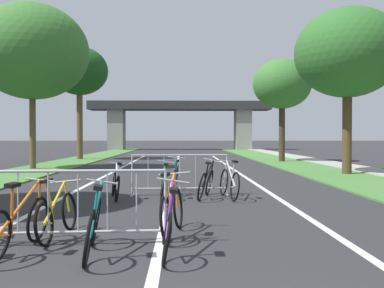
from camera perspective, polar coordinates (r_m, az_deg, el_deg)
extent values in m
cube|color=#477A38|center=(25.62, -15.93, -2.34)|extent=(2.74, 56.76, 0.05)
cube|color=#477A38|center=(25.47, 12.03, -2.34)|extent=(2.74, 56.76, 0.05)
cube|color=#9E9B93|center=(26.06, 16.71, -2.26)|extent=(1.63, 56.76, 0.08)
cube|color=silver|center=(18.01, -2.27, -3.78)|extent=(0.14, 32.84, 0.01)
cube|color=silver|center=(18.16, 6.10, -3.74)|extent=(0.14, 32.84, 0.01)
cube|color=silver|center=(18.25, -10.60, -3.73)|extent=(0.14, 32.84, 0.01)
cube|color=#2D2D30|center=(48.56, -1.64, 5.10)|extent=(20.36, 3.28, 0.94)
cube|color=gray|center=(49.02, -10.05, 1.87)|extent=(1.74, 2.40, 4.50)
cube|color=gray|center=(48.92, 6.79, 1.88)|extent=(1.74, 2.40, 4.50)
cylinder|color=brown|center=(20.65, -20.50, 1.54)|extent=(0.28, 0.28, 3.44)
ellipsoid|color=#38702D|center=(21.01, -20.57, 11.47)|extent=(5.06, 5.06, 4.30)
cylinder|color=brown|center=(28.66, -14.77, 2.35)|extent=(0.38, 0.38, 4.38)
ellipsoid|color=#194719|center=(28.96, -14.80, 9.43)|extent=(3.67, 3.67, 3.12)
cylinder|color=#4C3823|center=(17.77, 19.99, 1.31)|extent=(0.36, 0.36, 3.24)
ellipsoid|color=#2D6628|center=(18.06, 20.05, 11.37)|extent=(4.10, 4.10, 3.48)
cylinder|color=#3D2D1E|center=(25.69, 11.91, 1.33)|extent=(0.36, 0.36, 3.31)
ellipsoid|color=#38702D|center=(25.87, 11.94, 7.86)|extent=(3.43, 3.43, 2.92)
cylinder|color=#ADADB2|center=(6.09, -3.57, -8.27)|extent=(0.04, 0.04, 1.05)
cube|color=#ADADB2|center=(6.19, -3.56, -12.94)|extent=(0.09, 0.44, 0.03)
cylinder|color=#ADADB2|center=(6.13, -15.00, -3.49)|extent=(2.42, 0.18, 0.04)
cylinder|color=#ADADB2|center=(6.25, -14.97, -11.28)|extent=(2.42, 0.18, 0.04)
cylinder|color=#ADADB2|center=(6.37, -22.22, -7.12)|extent=(0.02, 0.02, 0.87)
cylinder|color=#ADADB2|center=(6.26, -18.66, -7.24)|extent=(0.02, 0.02, 0.87)
cylinder|color=#ADADB2|center=(6.17, -14.99, -7.34)|extent=(0.02, 0.02, 0.87)
cylinder|color=#ADADB2|center=(6.11, -11.23, -7.40)|extent=(0.02, 0.02, 0.87)
cylinder|color=#ADADB2|center=(6.08, -7.41, -7.44)|extent=(0.02, 0.02, 0.87)
cylinder|color=#ADADB2|center=(10.95, -8.00, -4.14)|extent=(0.04, 0.04, 1.05)
cube|color=#ADADB2|center=(11.01, -7.99, -6.79)|extent=(0.08, 0.44, 0.03)
cylinder|color=#ADADB2|center=(11.04, 4.68, -4.09)|extent=(0.04, 0.04, 1.05)
cube|color=#ADADB2|center=(11.10, 4.68, -6.72)|extent=(0.08, 0.44, 0.03)
cylinder|color=#ADADB2|center=(10.90, -1.63, -1.50)|extent=(2.42, 0.15, 0.04)
cylinder|color=#ADADB2|center=(10.97, -1.63, -5.94)|extent=(2.42, 0.15, 0.04)
cylinder|color=#ADADB2|center=(10.92, -5.88, -3.68)|extent=(0.02, 0.02, 0.87)
cylinder|color=#ADADB2|center=(10.91, -3.75, -3.68)|extent=(0.02, 0.02, 0.87)
cylinder|color=#ADADB2|center=(10.92, -1.63, -3.67)|extent=(0.02, 0.02, 0.87)
cylinder|color=#ADADB2|center=(10.95, 0.49, -3.66)|extent=(0.02, 0.02, 0.87)
cylinder|color=#ADADB2|center=(10.98, 2.60, -3.65)|extent=(0.02, 0.02, 0.87)
torus|color=black|center=(12.06, -2.13, -4.59)|extent=(0.14, 0.66, 0.66)
torus|color=black|center=(11.00, -2.47, -5.13)|extent=(0.14, 0.66, 0.66)
cylinder|color=#197A7F|center=(11.53, -2.12, -3.27)|extent=(0.06, 1.04, 0.67)
cylinder|color=#197A7F|center=(11.74, -2.11, -3.61)|extent=(0.11, 0.12, 0.57)
cylinder|color=#197A7F|center=(11.89, -2.19, -4.79)|extent=(0.05, 0.35, 0.08)
cylinder|color=#197A7F|center=(11.00, -2.29, -3.48)|extent=(0.11, 0.09, 0.64)
cube|color=black|center=(11.75, -1.95, -2.24)|extent=(0.12, 0.24, 0.06)
cylinder|color=#99999E|center=(11.00, -2.11, -1.82)|extent=(0.43, 0.05, 0.07)
torus|color=black|center=(6.15, -3.50, -9.94)|extent=(0.21, 0.68, 0.68)
torus|color=black|center=(7.09, -1.89, -8.48)|extent=(0.21, 0.68, 0.68)
cylinder|color=orange|center=(6.56, -2.91, -6.76)|extent=(0.14, 0.94, 0.60)
cylinder|color=orange|center=(6.38, -3.22, -7.01)|extent=(0.12, 0.11, 0.66)
cylinder|color=orange|center=(6.31, -3.19, -9.91)|extent=(0.08, 0.31, 0.08)
cylinder|color=orange|center=(7.03, -2.14, -6.24)|extent=(0.10, 0.09, 0.57)
cube|color=black|center=(6.32, -3.56, -4.08)|extent=(0.14, 0.25, 0.06)
cylinder|color=#99999E|center=(6.98, -2.38, -3.96)|extent=(0.52, 0.11, 0.08)
torus|color=black|center=(9.96, -3.90, -5.73)|extent=(0.18, 0.68, 0.68)
torus|color=black|center=(10.95, -3.92, -5.12)|extent=(0.18, 0.68, 0.68)
cylinder|color=#1E7238|center=(10.41, -3.69, -3.98)|extent=(0.07, 0.97, 0.56)
cylinder|color=#1E7238|center=(10.22, -3.72, -4.28)|extent=(0.14, 0.12, 0.56)
cylinder|color=#1E7238|center=(10.12, -3.93, -5.77)|extent=(0.05, 0.33, 0.08)
cylinder|color=#1E7238|center=(10.90, -3.71, -3.75)|extent=(0.12, 0.09, 0.53)
cube|color=black|center=(10.16, -3.48, -2.74)|extent=(0.12, 0.25, 0.06)
cylinder|color=#99999E|center=(10.86, -3.50, -2.38)|extent=(0.42, 0.05, 0.09)
torus|color=black|center=(9.98, 1.31, -5.73)|extent=(0.33, 0.69, 0.67)
torus|color=black|center=(10.96, 2.33, -5.13)|extent=(0.33, 0.69, 0.67)
cylinder|color=black|center=(10.41, 2.13, -3.91)|extent=(0.38, 0.93, 0.59)
cylinder|color=black|center=(10.22, 1.90, -4.18)|extent=(0.15, 0.15, 0.60)
cylinder|color=black|center=(10.14, 1.46, -5.76)|extent=(0.09, 0.32, 0.08)
cylinder|color=black|center=(10.90, 2.61, -3.69)|extent=(0.14, 0.12, 0.56)
cube|color=black|center=(10.16, 2.21, -2.54)|extent=(0.16, 0.26, 0.07)
cylinder|color=#99999E|center=(10.84, 2.89, -2.24)|extent=(0.49, 0.15, 0.13)
torus|color=black|center=(5.08, -3.39, -12.57)|extent=(0.16, 0.63, 0.63)
torus|color=black|center=(6.08, -3.42, -10.30)|extent=(0.16, 0.63, 0.63)
cylinder|color=#662884|center=(5.50, -2.94, -8.45)|extent=(0.09, 1.00, 0.61)
cylinder|color=#662884|center=(5.32, -2.99, -9.28)|extent=(0.14, 0.12, 0.59)
cylinder|color=#662884|center=(5.25, -3.44, -12.39)|extent=(0.05, 0.33, 0.07)
cylinder|color=#662884|center=(6.01, -2.99, -7.64)|extent=(0.13, 0.09, 0.58)
cube|color=black|center=(5.24, -2.50, -6.23)|extent=(0.12, 0.24, 0.06)
cylinder|color=#99999E|center=(5.95, -2.56, -4.93)|extent=(0.46, 0.05, 0.10)
torus|color=black|center=(9.96, 5.76, -5.69)|extent=(0.22, 0.70, 0.69)
torus|color=black|center=(10.98, 4.28, -5.07)|extent=(0.22, 0.70, 0.69)
cylinder|color=#B7B7BC|center=(10.43, 5.19, -3.92)|extent=(0.13, 1.02, 0.57)
cylinder|color=#B7B7BC|center=(10.23, 5.48, -4.06)|extent=(0.13, 0.11, 0.63)
cylinder|color=#B7B7BC|center=(10.13, 5.48, -5.73)|extent=(0.08, 0.34, 0.08)
cylinder|color=#B7B7BC|center=(10.93, 4.48, -3.68)|extent=(0.11, 0.08, 0.54)
cube|color=black|center=(10.18, 5.74, -2.34)|extent=(0.14, 0.25, 0.06)
cylinder|color=#99999E|center=(10.90, 4.68, -2.29)|extent=(0.44, 0.09, 0.08)
torus|color=black|center=(6.26, -19.15, -10.12)|extent=(0.16, 0.62, 0.61)
torus|color=black|center=(7.20, -16.09, -8.64)|extent=(0.16, 0.62, 0.61)
cylinder|color=gold|center=(6.67, -17.81, -7.31)|extent=(0.05, 0.99, 0.52)
cylinder|color=gold|center=(6.49, -18.43, -7.37)|extent=(0.12, 0.12, 0.62)
cylinder|color=gold|center=(6.41, -18.57, -10.06)|extent=(0.06, 0.33, 0.07)
cylinder|color=gold|center=(7.15, -16.36, -6.75)|extent=(0.10, 0.09, 0.49)
cube|color=black|center=(6.43, -18.85, -4.70)|extent=(0.12, 0.25, 0.06)
cylinder|color=#99999E|center=(7.10, -16.65, -4.83)|extent=(0.52, 0.06, 0.08)
torus|color=black|center=(10.02, -9.95, -5.89)|extent=(0.26, 0.62, 0.61)
torus|color=black|center=(11.02, -10.36, -5.26)|extent=(0.26, 0.62, 0.61)
cylinder|color=silver|center=(10.47, -9.98, -4.15)|extent=(0.20, 0.98, 0.56)
cylinder|color=silver|center=(10.28, -9.90, -4.26)|extent=(0.14, 0.10, 0.61)
cylinder|color=silver|center=(10.18, -10.04, -5.91)|extent=(0.11, 0.32, 0.07)
cylinder|color=silver|center=(10.97, -10.18, -3.91)|extent=(0.12, 0.08, 0.53)
cube|color=black|center=(10.22, -9.68, -2.58)|extent=(0.16, 0.26, 0.06)
cylinder|color=#99999E|center=(10.93, -10.01, -2.55)|extent=(0.42, 0.12, 0.08)
torus|color=black|center=(5.14, -13.60, -12.16)|extent=(0.23, 0.69, 0.68)
torus|color=black|center=(6.09, -12.72, -10.07)|extent=(0.23, 0.69, 0.68)
cylinder|color=#197A7F|center=(5.54, -12.69, -8.28)|extent=(0.06, 0.95, 0.59)
cylinder|color=#197A7F|center=(5.36, -12.89, -8.86)|extent=(0.15, 0.10, 0.61)
cylinder|color=#197A7F|center=(5.30, -13.48, -12.04)|extent=(0.07, 0.32, 0.08)
cylinder|color=#197A7F|center=(6.02, -12.33, -7.53)|extent=(0.14, 0.08, 0.56)
cube|color=black|center=(5.28, -12.41, -5.69)|extent=(0.13, 0.25, 0.07)
cylinder|color=#99999E|center=(5.96, -11.93, -4.93)|extent=(0.42, 0.08, 0.09)
torus|color=black|center=(6.54, -19.88, -9.45)|extent=(0.18, 0.66, 0.65)
cylinder|color=orange|center=(5.98, -21.95, -7.69)|extent=(0.21, 1.05, 0.60)
cylinder|color=orange|center=(5.80, -22.90, -8.13)|extent=(0.10, 0.13, 0.64)
cylinder|color=orange|center=(5.75, -23.79, -11.18)|extent=(0.06, 0.35, 0.08)
cylinder|color=orange|center=(6.46, -19.75, -7.03)|extent=(0.10, 0.10, 0.57)
cube|color=black|center=(5.71, -22.82, -5.07)|extent=(0.13, 0.25, 0.06)
cylinder|color=#99999E|center=(6.39, -19.63, -4.55)|extent=(0.43, 0.07, 0.07)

